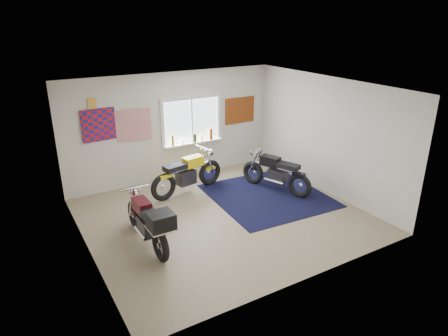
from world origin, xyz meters
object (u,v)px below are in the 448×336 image
maroon_tourer (149,223)px  navy_rug (268,195)px  black_chrome_bike (276,174)px  yellow_triumph (187,175)px

maroon_tourer → navy_rug: bearing=-78.3°
black_chrome_bike → maroon_tourer: black_chrome_bike is taller
navy_rug → yellow_triumph: 1.95m
navy_rug → black_chrome_bike: size_ratio=1.43×
black_chrome_bike → yellow_triumph: bearing=41.8°
navy_rug → yellow_triumph: (-1.52, 1.14, 0.44)m
navy_rug → maroon_tourer: maroon_tourer is taller
yellow_triumph → black_chrome_bike: yellow_triumph is taller
yellow_triumph → maroon_tourer: 2.45m
navy_rug → maroon_tourer: size_ratio=1.38×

